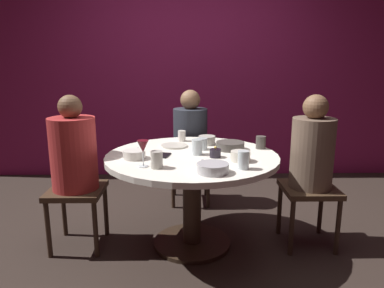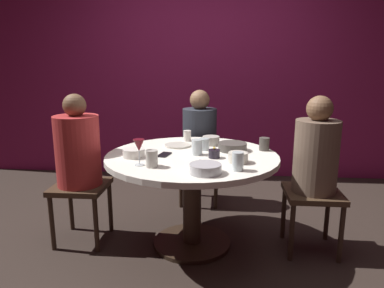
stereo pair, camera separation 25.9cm
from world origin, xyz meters
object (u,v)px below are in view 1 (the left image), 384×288
at_px(wine_glass, 143,148).
at_px(bowl_rice_portion, 207,140).
at_px(cell_phone, 164,155).
at_px(cup_near_candle, 243,160).
at_px(seated_diner_back, 190,134).
at_px(candle_holder, 215,153).
at_px(cup_by_right_diner, 261,142).
at_px(bowl_small_white, 134,154).
at_px(bowl_serving_large, 213,168).
at_px(seated_diner_right, 312,155).
at_px(seated_diner_left, 74,156).
at_px(cup_far_edge, 157,160).
at_px(cup_center_front, 182,136).
at_px(cup_beside_wine, 202,144).
at_px(bowl_salad_center, 230,146).
at_px(dining_table, 192,175).
at_px(dinner_plate, 174,146).
at_px(cup_by_left_diner, 197,147).

distance_m(wine_glass, bowl_rice_portion, 0.79).
height_order(wine_glass, cell_phone, wine_glass).
bearing_deg(bowl_rice_portion, cup_near_candle, -74.83).
height_order(seated_diner_back, wine_glass, seated_diner_back).
xyz_separation_m(candle_holder, cup_by_right_diner, (0.38, 0.26, 0.02)).
xyz_separation_m(wine_glass, bowl_small_white, (-0.09, 0.20, -0.10)).
bearing_deg(bowl_rice_portion, bowl_serving_large, -90.67).
distance_m(seated_diner_right, cup_near_candle, 0.69).
height_order(seated_diner_left, cup_far_edge, seated_diner_left).
bearing_deg(bowl_rice_portion, cup_center_front, 148.11).
height_order(cell_phone, bowl_small_white, bowl_small_white).
distance_m(cup_far_edge, cup_beside_wine, 0.59).
relative_size(bowl_salad_center, cup_center_front, 2.39).
relative_size(dining_table, cup_by_right_diner, 12.82).
bearing_deg(bowl_salad_center, candle_holder, -120.56).
height_order(dinner_plate, bowl_small_white, bowl_small_white).
xyz_separation_m(cup_near_candle, cup_by_right_diner, (0.23, 0.54, -0.01)).
bearing_deg(cup_far_edge, seated_diner_back, 79.29).
distance_m(candle_holder, cell_phone, 0.37).
xyz_separation_m(candle_holder, bowl_serving_large, (-0.05, -0.36, -0.00)).
relative_size(dinner_plate, cell_phone, 1.52).
bearing_deg(seated_diner_right, candle_holder, 6.30).
bearing_deg(dining_table, bowl_small_white, -165.43).
bearing_deg(cup_by_right_diner, bowl_serving_large, -124.44).
relative_size(bowl_serving_large, bowl_small_white, 1.26).
bearing_deg(cup_beside_wine, cup_by_left_diner, -105.85).
distance_m(candle_holder, cup_by_right_diner, 0.46).
bearing_deg(cup_beside_wine, seated_diner_back, 96.44).
xyz_separation_m(cup_by_right_diner, cup_beside_wine, (-0.46, -0.02, -0.01)).
bearing_deg(seated_diner_right, cup_by_right_diner, -26.71).
relative_size(candle_holder, cup_by_left_diner, 0.72).
relative_size(bowl_serving_large, cup_beside_wine, 2.23).
distance_m(cup_center_front, cup_far_edge, 0.82).
bearing_deg(wine_glass, dinner_plate, 71.88).
xyz_separation_m(seated_diner_right, cup_center_front, (-0.97, 0.46, 0.05)).
bearing_deg(seated_diner_left, bowl_rice_portion, 18.43).
height_order(cell_phone, bowl_serving_large, bowl_serving_large).
relative_size(bowl_salad_center, cup_by_left_diner, 1.93).
bearing_deg(candle_holder, seated_diner_back, 99.68).
distance_m(wine_glass, cell_phone, 0.32).
distance_m(bowl_serving_large, cup_near_candle, 0.22).
distance_m(cup_by_left_diner, cup_far_edge, 0.43).
bearing_deg(cup_by_right_diner, dining_table, -162.17).
distance_m(wine_glass, bowl_salad_center, 0.78).
bearing_deg(wine_glass, cup_near_candle, -5.43).
xyz_separation_m(seated_diner_left, cup_far_edge, (0.64, -0.34, 0.06)).
bearing_deg(wine_glass, bowl_rice_portion, 54.81).
height_order(seated_diner_right, wine_glass, seated_diner_right).
xyz_separation_m(seated_diner_right, cup_by_left_diner, (-0.86, -0.00, 0.06)).
bearing_deg(bowl_small_white, cup_near_candle, -19.77).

